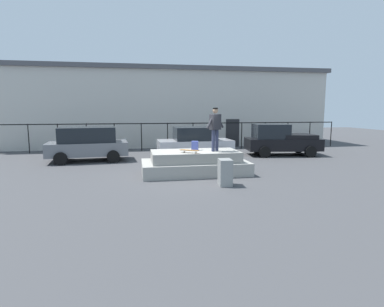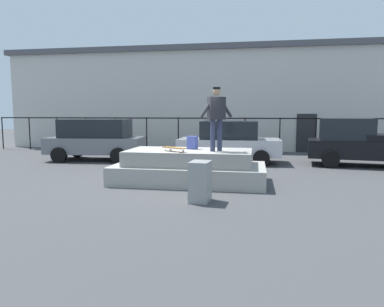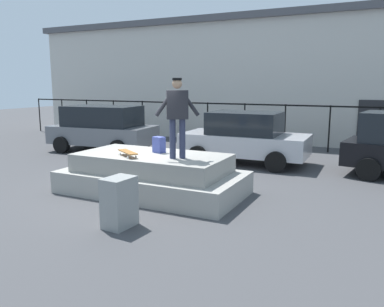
% 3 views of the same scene
% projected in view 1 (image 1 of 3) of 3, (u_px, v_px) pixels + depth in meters
% --- Properties ---
extents(ground_plane, '(60.00, 60.00, 0.00)m').
position_uv_depth(ground_plane, '(187.00, 174.00, 13.05)').
color(ground_plane, '#424244').
extents(concrete_ledge, '(4.41, 2.24, 0.96)m').
position_uv_depth(concrete_ledge, '(195.00, 163.00, 13.10)').
color(concrete_ledge, '#9E9B93').
rests_on(concrete_ledge, ground_plane).
extents(skateboarder, '(0.90, 0.62, 1.79)m').
position_uv_depth(skateboarder, '(215.00, 126.00, 12.83)').
color(skateboarder, '#2D334C').
rests_on(skateboarder, concrete_ledge).
extents(skateboard, '(0.77, 0.60, 0.12)m').
position_uv_depth(skateboard, '(189.00, 150.00, 12.45)').
color(skateboard, brown).
rests_on(skateboard, concrete_ledge).
extents(backpack, '(0.33, 0.27, 0.39)m').
position_uv_depth(backpack, '(195.00, 146.00, 13.26)').
color(backpack, '#3F4C99').
rests_on(backpack, concrete_ledge).
extents(car_grey_hatchback_near, '(4.18, 2.47, 1.78)m').
position_uv_depth(car_grey_hatchback_near, '(88.00, 143.00, 16.27)').
color(car_grey_hatchback_near, slate).
rests_on(car_grey_hatchback_near, ground_plane).
extents(car_silver_sedan_mid, '(4.16, 2.23, 1.71)m').
position_uv_depth(car_silver_sedan_mid, '(195.00, 142.00, 17.52)').
color(car_silver_sedan_mid, '#B7B7BC').
rests_on(car_silver_sedan_mid, ground_plane).
extents(car_black_pickup_far, '(4.44, 2.47, 1.84)m').
position_uv_depth(car_black_pickup_far, '(280.00, 140.00, 18.35)').
color(car_black_pickup_far, black).
rests_on(car_black_pickup_far, ground_plane).
extents(utility_box, '(0.48, 0.63, 0.94)m').
position_uv_depth(utility_box, '(225.00, 172.00, 11.06)').
color(utility_box, gray).
rests_on(utility_box, ground_plane).
extents(fence_row, '(24.06, 0.06, 1.82)m').
position_uv_depth(fence_row, '(168.00, 132.00, 20.61)').
color(fence_row, black).
rests_on(fence_row, ground_plane).
extents(warehouse_building, '(24.72, 8.11, 5.70)m').
position_uv_depth(warehouse_building, '(161.00, 107.00, 25.27)').
color(warehouse_building, beige).
rests_on(warehouse_building, ground_plane).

